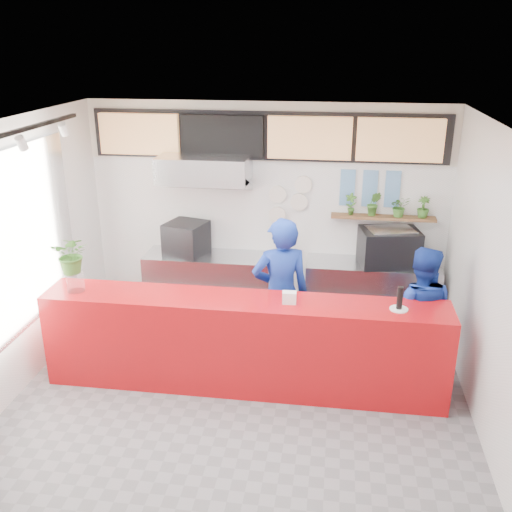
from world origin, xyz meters
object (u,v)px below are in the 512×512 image
Objects in this scene: panini_oven at (186,239)px; espresso_machine at (389,247)px; service_counter at (243,344)px; pepper_mill at (400,298)px; staff_center at (281,294)px; staff_right at (418,314)px.

panini_oven is 0.68× the size of espresso_machine.
pepper_mill reaches higher than service_counter.
service_counter is at bearing -42.14° from panini_oven.
pepper_mill is (-0.03, -1.82, 0.09)m from espresso_machine.
panini_oven is at bearing 121.60° from service_counter.
staff_center reaches higher than service_counter.
staff_center is at bearing -24.35° from panini_oven.
espresso_machine is 0.47× the size of staff_right.
staff_right reaches higher than pepper_mill.
staff_right is 6.67× the size of pepper_mill.
espresso_machine is at bearing 16.26° from panini_oven.
espresso_machine is 0.41× the size of staff_center.
panini_oven is 0.32× the size of staff_right.
service_counter is at bearing 179.34° from pepper_mill.
espresso_machine is (1.69, 1.80, 0.60)m from service_counter.
staff_right is at bearing 161.56° from staff_center.
staff_right reaches higher than espresso_machine.
service_counter is 18.36× the size of pepper_mill.
pepper_mill is (1.66, -0.02, 0.69)m from service_counter.
staff_center is 7.68× the size of pepper_mill.
espresso_machine is at bearing -153.04° from staff_center.
pepper_mill is (-0.29, -0.50, 0.42)m from staff_right.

